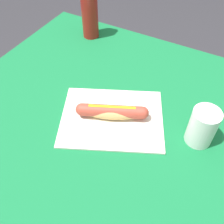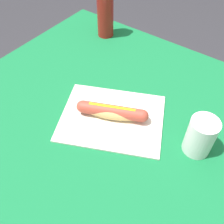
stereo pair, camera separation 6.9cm
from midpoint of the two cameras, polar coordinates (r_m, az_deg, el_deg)
The scene contains 6 objects.
ground_plane at distance 1.45m, azimuth 2.68°, elevation -22.48°, with size 6.00×6.00×0.00m, color #2D2D33.
dining_table at distance 0.88m, azimuth 4.13°, elevation -8.97°, with size 1.16×1.00×0.75m.
paper_wrapper at distance 0.80m, azimuth 2.44°, elevation -1.40°, with size 0.31×0.24×0.01m, color silver.
hot_dog at distance 0.78m, azimuth 2.51°, elevation -0.04°, with size 0.21×0.11×0.05m.
soda_bottle at distance 1.11m, azimuth 0.39°, elevation 21.59°, with size 0.07×0.07×0.26m.
drinking_cup at distance 0.74m, azimuth 21.42°, elevation -5.14°, with size 0.08×0.08×0.12m, color white.
Camera 2 is at (-0.26, 0.40, 1.37)m, focal length 41.55 mm.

